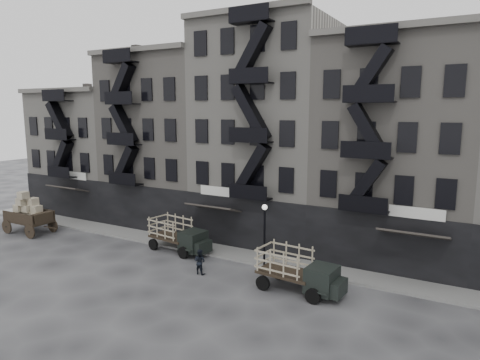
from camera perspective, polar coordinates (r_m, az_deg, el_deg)
The scene contains 13 objects.
ground at distance 28.61m, azimuth -4.65°, elevation -12.02°, with size 140.00×140.00×0.00m, color #38383A.
sidewalk at distance 31.56m, azimuth -0.80°, elevation -9.76°, with size 55.00×2.50×0.15m, color slate.
building_west at distance 47.51m, azimuth -18.32°, elevation 3.58°, with size 10.00×11.35×13.20m.
building_midwest at distance 40.58m, azimuth -8.80°, elevation 5.15°, with size 10.00×11.35×16.20m.
building_center at distance 35.25m, azimuth 4.15°, elevation 6.24°, with size 10.00×11.35×18.20m.
building_mideast at distance 32.38m, azimuth 20.39°, elevation 3.62°, with size 10.00×11.35×16.20m.
lamp_post at distance 28.44m, azimuth 3.28°, elevation -6.22°, with size 0.36×0.36×4.28m.
horse at distance 45.38m, azimuth -26.55°, elevation -3.92°, with size 0.81×1.79×1.51m, color beige.
wagon at distance 40.63m, azimuth -26.47°, elevation -3.52°, with size 4.25×2.31×3.58m.
stake_truck_west at distance 32.15m, azimuth -8.21°, elevation -6.96°, with size 5.19×2.62×2.50m.
stake_truck_east at distance 25.27m, azimuth 7.74°, elevation -11.52°, with size 5.21×2.48×2.54m.
pedestrian_west at distance 43.14m, azimuth -26.58°, elevation -4.39°, with size 0.65×0.43×1.78m, color black.
pedestrian_mid at distance 27.93m, azimuth -5.40°, elevation -10.78°, with size 0.79×0.62×1.63m, color black.
Camera 1 is at (14.96, -22.04, 10.44)m, focal length 32.00 mm.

